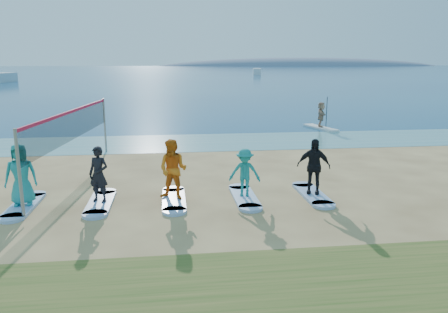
{
  "coord_description": "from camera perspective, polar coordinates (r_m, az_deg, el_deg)",
  "views": [
    {
      "loc": [
        -1.53,
        -12.07,
        4.25
      ],
      "look_at": [
        0.25,
        2.0,
        1.1
      ],
      "focal_mm": 35.0,
      "sensor_mm": 36.0,
      "label": 1
    }
  ],
  "objects": [
    {
      "name": "ground",
      "position": [
        12.89,
        0.0,
        -6.73
      ],
      "size": [
        600.0,
        600.0,
        0.0
      ],
      "primitive_type": "plane",
      "color": "tan",
      "rests_on": "ground"
    },
    {
      "name": "shallow_water",
      "position": [
        23.02,
        -3.28,
        1.88
      ],
      "size": [
        600.0,
        600.0,
        0.0
      ],
      "primitive_type": "plane",
      "color": "teal",
      "rests_on": "ground"
    },
    {
      "name": "ocean",
      "position": [
        172.13,
        -6.82,
        11.02
      ],
      "size": [
        600.0,
        600.0,
        0.0
      ],
      "primitive_type": "plane",
      "color": "navy",
      "rests_on": "ground"
    },
    {
      "name": "island_ridge",
      "position": [
        326.69,
        10.19,
        11.58
      ],
      "size": [
        220.0,
        56.0,
        18.0
      ],
      "primitive_type": "ellipsoid",
      "color": "slate",
      "rests_on": "ground"
    },
    {
      "name": "volleyball_net",
      "position": [
        16.89,
        -19.18,
        3.84
      ],
      "size": [
        1.1,
        9.03,
        2.5
      ],
      "rotation": [
        0.0,
        0.0,
        -0.11
      ],
      "color": "gray",
      "rests_on": "ground"
    },
    {
      "name": "paddleboard",
      "position": [
        28.23,
        12.49,
        3.69
      ],
      "size": [
        1.42,
        3.08,
        0.12
      ],
      "primitive_type": "cube",
      "rotation": [
        0.0,
        0.0,
        0.25
      ],
      "color": "silver",
      "rests_on": "ground"
    },
    {
      "name": "paddleboarder",
      "position": [
        28.12,
        12.57,
        5.38
      ],
      "size": [
        0.82,
        1.51,
        1.55
      ],
      "primitive_type": "imported",
      "rotation": [
        0.0,
        0.0,
        1.3
      ],
      "color": "tan",
      "rests_on": "paddleboard"
    },
    {
      "name": "boat_offshore_a",
      "position": [
        94.92,
        -27.12,
        8.6
      ],
      "size": [
        4.46,
        7.36,
        1.81
      ],
      "primitive_type": "cube",
      "rotation": [
        0.0,
        0.0,
        -0.26
      ],
      "color": "silver",
      "rests_on": "ground"
    },
    {
      "name": "boat_offshore_b",
      "position": [
        129.23,
        4.31,
        10.6
      ],
      "size": [
        3.1,
        5.88,
        1.82
      ],
      "primitive_type": "cube",
      "rotation": [
        0.0,
        0.0,
        -0.17
      ],
      "color": "silver",
      "rests_on": "ground"
    },
    {
      "name": "surfboard_0",
      "position": [
        14.23,
        -24.67,
        -5.85
      ],
      "size": [
        0.7,
        2.2,
        0.09
      ],
      "primitive_type": "cube",
      "color": "#8EADDD",
      "rests_on": "ground"
    },
    {
      "name": "student_0",
      "position": [
        13.98,
        -25.02,
        -2.13
      ],
      "size": [
        0.95,
        0.69,
        1.81
      ],
      "primitive_type": "imported",
      "rotation": [
        0.0,
        0.0,
        0.13
      ],
      "color": "teal",
      "rests_on": "surfboard_0"
    },
    {
      "name": "surfboard_1",
      "position": [
        13.72,
        -15.84,
        -5.82
      ],
      "size": [
        0.7,
        2.2,
        0.09
      ],
      "primitive_type": "cube",
      "color": "#8EADDD",
      "rests_on": "ground"
    },
    {
      "name": "student_1",
      "position": [
        13.48,
        -16.06,
        -2.25
      ],
      "size": [
        0.72,
        0.61,
        1.68
      ],
      "primitive_type": "imported",
      "rotation": [
        0.0,
        0.0,
        -0.4
      ],
      "color": "black",
      "rests_on": "surfboard_1"
    },
    {
      "name": "surfboard_2",
      "position": [
        13.56,
        -6.56,
        -5.63
      ],
      "size": [
        0.7,
        2.2,
        0.09
      ],
      "primitive_type": "cube",
      "color": "#8EADDD",
      "rests_on": "ground"
    },
    {
      "name": "student_2",
      "position": [
        13.29,
        -6.66,
        -1.69
      ],
      "size": [
        1.09,
        0.99,
        1.84
      ],
      "primitive_type": "imported",
      "rotation": [
        0.0,
        0.0,
        -0.4
      ],
      "color": "orange",
      "rests_on": "surfboard_2"
    },
    {
      "name": "surfboard_3",
      "position": [
        13.74,
        2.69,
        -5.31
      ],
      "size": [
        0.7,
        2.2,
        0.09
      ],
      "primitive_type": "cube",
      "color": "#8EADDD",
      "rests_on": "ground"
    },
    {
      "name": "student_3",
      "position": [
        13.52,
        2.72,
        -2.11
      ],
      "size": [
        1.07,
        0.77,
        1.5
      ],
      "primitive_type": "imported",
      "rotation": [
        0.0,
        0.0,
        -0.24
      ],
      "color": "teal",
      "rests_on": "surfboard_3"
    },
    {
      "name": "surfboard_4",
      "position": [
        14.27,
        11.45,
        -4.87
      ],
      "size": [
        0.7,
        2.2,
        0.09
      ],
      "primitive_type": "cube",
      "color": "#8EADDD",
      "rests_on": "ground"
    },
    {
      "name": "student_4",
      "position": [
        14.03,
        11.62,
        -1.26
      ],
      "size": [
        1.12,
        0.76,
        1.76
      ],
      "primitive_type": "imported",
      "rotation": [
        0.0,
        0.0,
        -0.35
      ],
      "color": "black",
      "rests_on": "surfboard_4"
    }
  ]
}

